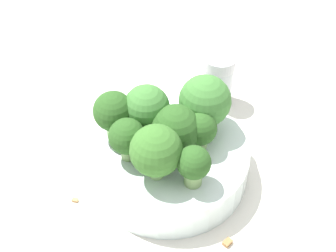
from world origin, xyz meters
name	(u,v)px	position (x,y,z in m)	size (l,w,h in m)	color
ground_plane	(168,173)	(0.00, 0.00, 0.00)	(3.00, 3.00, 0.00)	silver
bowl	(168,161)	(0.00, 0.00, 0.02)	(0.18, 0.18, 0.04)	silver
broccoli_floret_0	(147,109)	(-0.03, -0.02, 0.08)	(0.05, 0.05, 0.06)	#7A9E5B
broccoli_floret_1	(176,129)	(0.00, 0.01, 0.07)	(0.06, 0.06, 0.06)	#8EB770
broccoli_floret_2	(114,113)	(-0.02, -0.06, 0.08)	(0.05, 0.05, 0.06)	#8EB770
broccoli_floret_3	(127,137)	(0.01, -0.04, 0.07)	(0.04, 0.04, 0.05)	#7A9E5B
broccoli_floret_4	(156,151)	(0.04, -0.01, 0.08)	(0.05, 0.05, 0.06)	#8EB770
broccoli_floret_5	(200,129)	(0.00, 0.03, 0.07)	(0.04, 0.04, 0.05)	#7A9E5B
broccoli_floret_6	(205,102)	(-0.03, 0.04, 0.08)	(0.06, 0.06, 0.07)	#7A9E5B
broccoli_floret_7	(194,165)	(0.05, 0.02, 0.07)	(0.04, 0.04, 0.05)	#7A9E5B
pepper_shaker	(218,80)	(-0.12, 0.08, 0.04)	(0.04, 0.04, 0.07)	#B2B7BC
almond_crumb_0	(228,241)	(0.10, 0.05, 0.00)	(0.01, 0.01, 0.01)	olive
almond_crumb_1	(75,199)	(0.03, -0.11, 0.00)	(0.01, 0.00, 0.01)	#AD7F4C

